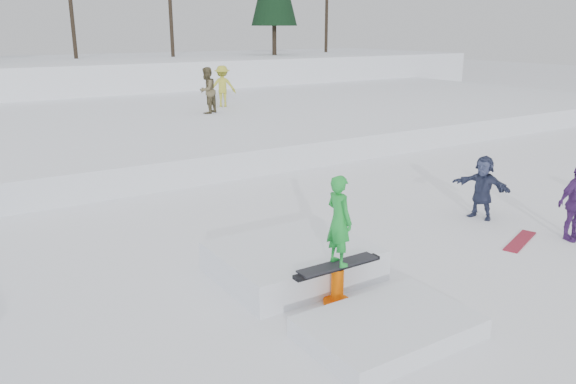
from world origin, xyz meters
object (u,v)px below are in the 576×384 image
walker_olive (207,90)px  spectator_dark (482,187)px  spectator_purple (576,202)px  jib_rail_feature (316,273)px  walker_ygreen (222,86)px

walker_olive → spectator_dark: size_ratio=1.29×
spectator_purple → walker_olive: bearing=101.8°
jib_rail_feature → walker_olive: bearing=71.8°
walker_ygreen → spectator_purple: (-0.46, -17.10, -0.91)m
spectator_purple → spectator_dark: spectator_purple is taller
walker_ygreen → spectator_dark: bearing=112.5°
walker_ygreen → spectator_purple: 17.14m
walker_ygreen → spectator_purple: size_ratio=1.14×
walker_ygreen → walker_olive: bearing=72.6°
walker_ygreen → spectator_purple: bearing=114.5°
walker_ygreen → jib_rail_feature: (-6.29, -16.18, -1.41)m
spectator_purple → spectator_dark: size_ratio=1.09×
spectator_purple → jib_rail_feature: (-5.83, 0.93, -0.50)m
walker_olive → walker_ygreen: size_ratio=1.04×
walker_olive → walker_ygreen: (1.49, 1.58, -0.04)m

